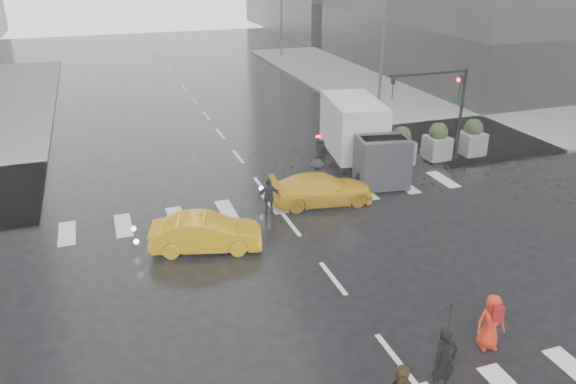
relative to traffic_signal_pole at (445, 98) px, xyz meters
name	(u,v)px	position (x,y,z in m)	size (l,w,h in m)	color
ground	(333,278)	(-9.01, -8.01, -3.22)	(120.00, 120.00, 0.00)	black
sidewalk_ne	(492,99)	(10.49, 9.49, -3.14)	(35.00, 35.00, 0.15)	slate
road_markings	(333,278)	(-9.01, -8.01, -3.21)	(18.00, 48.00, 0.01)	silver
traffic_signal_pole	(445,98)	(0.00, 0.00, 0.00)	(4.45, 0.42, 4.50)	black
street_lamp_near	(382,30)	(1.86, 9.99, 1.73)	(2.15, 0.22, 9.00)	#59595B
street_lamp_far	(280,3)	(1.86, 29.99, 1.73)	(2.15, 0.22, 9.00)	#59595B
planter_west	(401,146)	(-2.01, 0.19, -2.23)	(1.10, 1.10, 1.80)	slate
planter_mid	(437,142)	(-0.01, 0.19, -2.23)	(1.10, 1.10, 1.80)	slate
planter_east	(472,138)	(1.99, 0.19, -2.23)	(1.10, 1.10, 1.80)	slate
pedestrian_black	(448,335)	(-8.55, -13.35, -1.62)	(0.97, 0.99, 2.43)	black
pedestrian_orange	(491,322)	(-6.51, -12.38, -2.43)	(0.85, 0.65, 1.55)	red
pedestrian_far_a	(269,197)	(-9.52, -2.93, -2.45)	(0.90, 0.55, 1.53)	black
pedestrian_far_b	(317,178)	(-7.08, -1.78, -2.41)	(1.04, 0.58, 1.61)	black
taxi_mid	(206,233)	(-12.39, -4.84, -2.59)	(1.32, 3.79, 1.25)	#F3AF0C
taxi_rear	(322,189)	(-7.17, -2.56, -2.60)	(1.72, 3.73, 1.23)	#F3AF0C
box_truck	(361,135)	(-4.06, 0.38, -1.53)	(2.23, 5.95, 3.16)	silver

